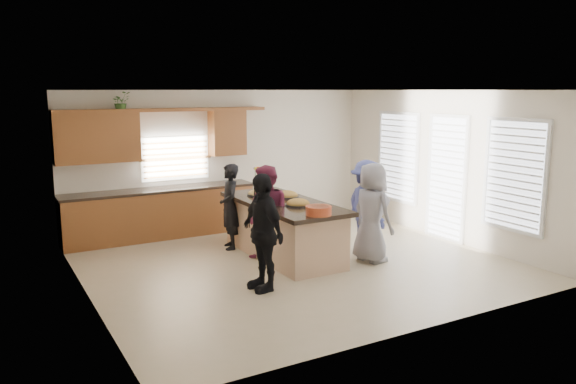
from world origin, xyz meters
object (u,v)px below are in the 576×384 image
woman_left_back (230,207)px  woman_left_mid (268,215)px  woman_right_front (372,213)px  woman_left_front (262,232)px  island (283,230)px  woman_right_back (367,206)px  salad_bowl (319,210)px

woman_left_back → woman_left_mid: woman_left_mid is taller
woman_left_back → woman_right_front: bearing=57.2°
woman_left_back → woman_left_front: 2.21m
woman_right_front → island: bearing=42.4°
island → woman_right_back: (1.42, -0.45, 0.35)m
salad_bowl → woman_left_front: size_ratio=0.23×
salad_bowl → woman_right_front: bearing=9.5°
woman_left_front → woman_right_back: size_ratio=1.04×
woman_left_back → woman_left_mid: (0.18, -1.12, 0.04)m
island → salad_bowl: size_ratio=6.91×
island → woman_left_mid: 0.60m
woman_left_back → salad_bowl: bearing=29.6°
woman_right_back → woman_right_front: woman_right_front is taller
island → woman_left_front: 1.71m
woman_left_back → woman_left_front: woman_left_front is taller
woman_left_front → woman_right_back: (2.47, 0.85, -0.03)m
woman_left_back → woman_left_mid: 1.13m
woman_left_mid → woman_left_front: 1.22m
woman_left_mid → woman_left_front: (-0.63, -1.05, 0.03)m
island → woman_right_back: 1.53m
island → salad_bowl: salad_bowl is taller
woman_right_back → island: bearing=80.4°
woman_left_back → woman_right_front: woman_right_front is taller
island → woman_right_front: (1.11, -0.99, 0.37)m
salad_bowl → woman_right_back: bearing=26.8°
woman_left_back → woman_right_back: 2.41m
woman_left_mid → woman_right_front: woman_right_front is taller
island → woman_right_front: 1.53m
island → woman_left_front: size_ratio=1.62×
woman_left_back → woman_right_back: size_ratio=0.95×
island → woman_left_front: bearing=-129.3°
island → woman_left_mid: (-0.42, -0.25, 0.35)m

